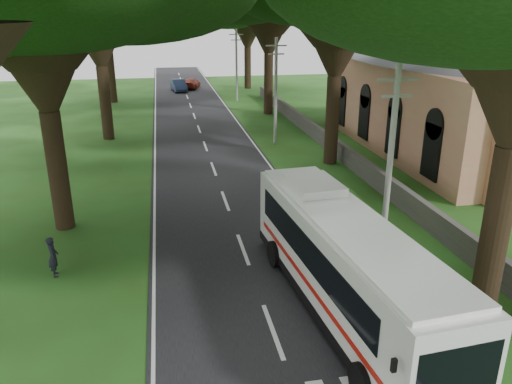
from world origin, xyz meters
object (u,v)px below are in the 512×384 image
at_px(pole_mid, 276,90).
at_px(coach_bus, 344,262).
at_px(church, 458,84).
at_px(pole_far, 236,64).
at_px(pole_near, 390,164).
at_px(pedestrian, 53,257).
at_px(distant_car_c, 191,83).
at_px(distant_car_b, 179,85).

bearing_deg(pole_mid, coach_bus, -97.17).
height_order(church, pole_far, church).
relative_size(pole_near, pedestrian, 4.86).
relative_size(coach_bus, distant_car_c, 2.63).
bearing_deg(pole_far, coach_bus, -93.87).
distance_m(church, pole_mid, 13.16).
height_order(pole_near, pole_far, same).
bearing_deg(distant_car_c, pole_far, 127.00).
distance_m(pole_near, pole_mid, 20.00).
distance_m(pole_far, coach_bus, 43.43).
xyz_separation_m(distant_car_c, pedestrian, (-8.55, -49.98, 0.13)).
xyz_separation_m(pole_near, pole_far, (0.00, 40.00, 0.00)).
distance_m(pole_far, pedestrian, 41.14).
relative_size(pole_mid, distant_car_c, 1.75).
bearing_deg(distant_car_b, pole_near, -90.47).
bearing_deg(pole_mid, pedestrian, -124.76).
height_order(distant_car_c, pedestrian, pedestrian).
bearing_deg(pole_far, pole_near, -90.00).
bearing_deg(distant_car_c, church, 130.20).
distance_m(pole_near, distant_car_b, 49.55).
bearing_deg(church, pole_near, -128.50).
bearing_deg(pole_mid, pole_near, -90.00).
distance_m(pole_near, pedestrian, 13.56).
relative_size(pole_near, distant_car_c, 1.75).
distance_m(distant_car_c, pedestrian, 50.71).
height_order(church, coach_bus, church).
xyz_separation_m(pole_near, pole_mid, (0.00, 20.00, 0.00)).
relative_size(church, distant_car_c, 5.24).
relative_size(pole_mid, coach_bus, 0.66).
relative_size(pole_mid, pedestrian, 4.86).
relative_size(church, pedestrian, 14.58).
height_order(coach_bus, pedestrian, coach_bus).
xyz_separation_m(church, distant_car_b, (-18.66, 33.48, -4.14)).
height_order(pole_near, pedestrian, pole_near).
height_order(coach_bus, distant_car_b, coach_bus).
relative_size(pole_far, distant_car_b, 1.78).
xyz_separation_m(church, pedestrian, (-25.45, -14.40, -4.09)).
bearing_deg(church, distant_car_c, 115.41).
relative_size(church, pole_far, 3.00).
xyz_separation_m(pole_far, distant_car_b, (-6.30, 9.03, -3.41)).
bearing_deg(distant_car_b, pole_far, -62.88).
relative_size(church, coach_bus, 1.99).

